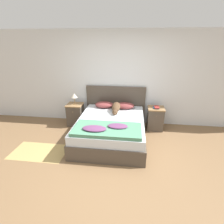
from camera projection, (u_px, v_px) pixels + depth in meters
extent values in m
plane|color=brown|center=(110.00, 168.00, 3.35)|extent=(16.00, 16.00, 0.00)
cube|color=silver|center=(120.00, 79.00, 4.82)|extent=(9.00, 0.06, 2.55)
cube|color=#4C4238|center=(111.00, 133.00, 4.27)|extent=(1.59, 1.96, 0.34)
cube|color=silver|center=(111.00, 123.00, 4.16)|extent=(1.53, 1.90, 0.20)
cube|color=#4C4238|center=(115.00, 105.00, 5.05)|extent=(1.67, 0.04, 1.06)
cylinder|color=#4C4238|center=(116.00, 87.00, 4.85)|extent=(1.67, 0.06, 0.06)
cube|color=#4C4238|center=(76.00, 115.00, 4.99)|extent=(0.41, 0.39, 0.59)
cube|color=#937047|center=(75.00, 105.00, 4.87)|extent=(0.43, 0.41, 0.03)
sphere|color=#937047|center=(73.00, 112.00, 4.74)|extent=(0.02, 0.02, 0.02)
cube|color=#4C4238|center=(155.00, 119.00, 4.73)|extent=(0.41, 0.39, 0.59)
cube|color=#937047|center=(156.00, 108.00, 4.61)|extent=(0.43, 0.41, 0.03)
sphere|color=#937047|center=(157.00, 116.00, 4.48)|extent=(0.02, 0.02, 0.02)
ellipsoid|color=brown|center=(104.00, 105.00, 4.82)|extent=(0.52, 0.35, 0.15)
ellipsoid|color=brown|center=(125.00, 106.00, 4.75)|extent=(0.52, 0.35, 0.15)
cube|color=#4C8466|center=(107.00, 129.00, 3.57)|extent=(1.39, 0.68, 0.07)
ellipsoid|color=#663860|center=(94.00, 128.00, 3.48)|extent=(0.49, 0.27, 0.06)
ellipsoid|color=#663860|center=(118.00, 126.00, 3.59)|extent=(0.42, 0.24, 0.06)
ellipsoid|color=brown|center=(116.00, 107.00, 4.59)|extent=(0.22, 0.52, 0.20)
sphere|color=brown|center=(115.00, 112.00, 4.34)|extent=(0.14, 0.14, 0.14)
ellipsoid|color=brown|center=(115.00, 114.00, 4.29)|extent=(0.06, 0.08, 0.05)
cone|color=brown|center=(113.00, 110.00, 4.34)|extent=(0.04, 0.04, 0.05)
cone|color=brown|center=(117.00, 110.00, 4.33)|extent=(0.04, 0.04, 0.05)
ellipsoid|color=brown|center=(118.00, 106.00, 4.81)|extent=(0.15, 0.23, 0.07)
cube|color=#285689|center=(156.00, 107.00, 4.59)|extent=(0.16, 0.19, 0.02)
cube|color=#AD2D28|center=(157.00, 107.00, 4.57)|extent=(0.13, 0.20, 0.02)
cylinder|color=#9E7A4C|center=(75.00, 104.00, 4.88)|extent=(0.11, 0.11, 0.02)
cylinder|color=#9E7A4C|center=(75.00, 100.00, 4.84)|extent=(0.02, 0.02, 0.17)
cone|color=beige|center=(74.00, 95.00, 4.79)|extent=(0.20, 0.20, 0.11)
cube|color=tan|center=(39.00, 152.00, 3.83)|extent=(1.18, 0.69, 0.00)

